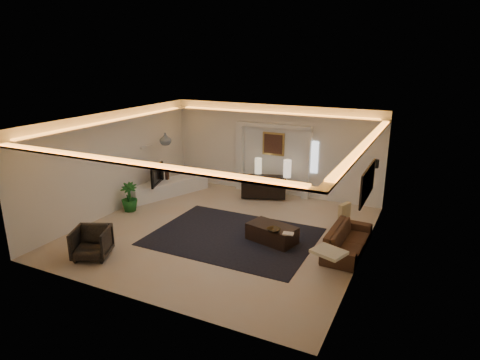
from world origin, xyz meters
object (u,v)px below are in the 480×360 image
at_px(console, 264,187).
at_px(coffee_table, 272,234).
at_px(sofa, 348,240).
at_px(armchair, 92,243).

bearing_deg(console, coffee_table, -82.62).
xyz_separation_m(console, sofa, (3.19, -2.56, -0.11)).
bearing_deg(armchair, coffee_table, 12.61).
distance_m(console, coffee_table, 3.17).
bearing_deg(coffee_table, console, 130.78).
bearing_deg(armchair, sofa, 4.11).
distance_m(sofa, armchair, 5.83).
distance_m(console, armchair, 5.71).
relative_size(console, sofa, 0.70).
bearing_deg(console, armchair, -128.80).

